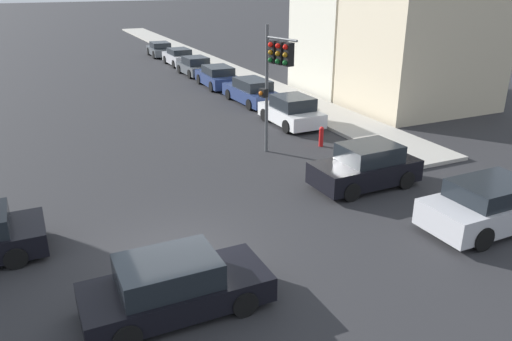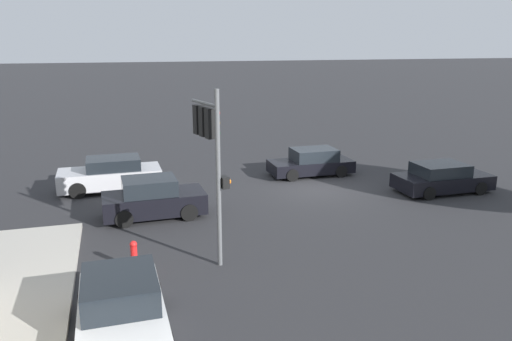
{
  "view_description": "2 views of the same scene",
  "coord_description": "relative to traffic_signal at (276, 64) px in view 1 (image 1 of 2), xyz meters",
  "views": [
    {
      "loc": [
        -3.05,
        -11.73,
        7.21
      ],
      "look_at": [
        3.36,
        2.16,
        1.22
      ],
      "focal_mm": 35.0,
      "sensor_mm": 36.0,
      "label": 1
    },
    {
      "loc": [
        8.9,
        20.83,
        6.71
      ],
      "look_at": [
        3.74,
        2.93,
        1.86
      ],
      "focal_mm": 35.0,
      "sensor_mm": 36.0,
      "label": 2
    }
  ],
  "objects": [
    {
      "name": "parked_car_2",
      "position": [
        2.79,
        14.29,
        -3.19
      ],
      "size": [
        2.07,
        4.48,
        1.43
      ],
      "rotation": [
        0.0,
        0.0,
        1.55
      ],
      "color": "navy",
      "rests_on": "ground_plane"
    },
    {
      "name": "parked_car_1",
      "position": [
        2.96,
        8.98,
        -3.18
      ],
      "size": [
        2.0,
        4.82,
        1.48
      ],
      "rotation": [
        0.0,
        0.0,
        1.61
      ],
      "color": "navy",
      "rests_on": "ground_plane"
    },
    {
      "name": "parked_car_0",
      "position": [
        2.89,
        3.83,
        -3.17
      ],
      "size": [
        2.06,
        3.94,
        1.52
      ],
      "rotation": [
        0.0,
        0.0,
        1.59
      ],
      "color": "silver",
      "rests_on": "ground_plane"
    },
    {
      "name": "crossing_car_2",
      "position": [
        1.49,
        -4.36,
        -3.14
      ],
      "size": [
        3.96,
        2.01,
        1.58
      ],
      "rotation": [
        0.0,
        0.0,
        3.17
      ],
      "color": "black",
      "rests_on": "ground_plane"
    },
    {
      "name": "rowhouse_backdrop",
      "position": [
        11.24,
        7.16,
        1.39
      ],
      "size": [
        8.1,
        11.77,
        11.48
      ],
      "color": "beige",
      "rests_on": "ground_plane"
    },
    {
      "name": "parked_car_5",
      "position": [
        2.76,
        29.65,
        -3.23
      ],
      "size": [
        2.04,
        4.14,
        1.34
      ],
      "rotation": [
        0.0,
        0.0,
        1.54
      ],
      "color": "#4C5156",
      "rests_on": "ground_plane"
    },
    {
      "name": "fire_hydrant",
      "position": [
        2.45,
        0.22,
        -3.39
      ],
      "size": [
        0.22,
        0.22,
        0.92
      ],
      "color": "red",
      "rests_on": "ground_plane"
    },
    {
      "name": "ground_plane",
      "position": [
        -6.14,
        -6.27,
        -3.88
      ],
      "size": [
        300.0,
        300.0,
        0.0
      ],
      "primitive_type": "plane",
      "color": "#28282B"
    },
    {
      "name": "traffic_signal",
      "position": [
        0.0,
        0.0,
        0.0
      ],
      "size": [
        0.89,
        1.9,
        5.4
      ],
      "rotation": [
        0.0,
        0.0,
        3.38
      ],
      "color": "#515456",
      "rests_on": "ground_plane"
    },
    {
      "name": "parked_car_4",
      "position": [
        2.96,
        24.1,
        -3.2
      ],
      "size": [
        1.95,
        4.23,
        1.41
      ],
      "rotation": [
        0.0,
        0.0,
        1.58
      ],
      "color": "#B7B7BC",
      "rests_on": "ground_plane"
    },
    {
      "name": "sidewalk_strip",
      "position": [
        5.61,
        26.05,
        -3.8
      ],
      "size": [
        2.92,
        60.0,
        0.16
      ],
      "color": "#ADA89E",
      "rests_on": "ground_plane"
    },
    {
      "name": "parked_car_3",
      "position": [
        2.78,
        19.14,
        -3.21
      ],
      "size": [
        2.04,
        3.97,
        1.41
      ],
      "rotation": [
        0.0,
        0.0,
        1.6
      ],
      "color": "#4C5156",
      "rests_on": "ground_plane"
    },
    {
      "name": "crossing_car_1",
      "position": [
        3.05,
        -8.6,
        -3.14
      ],
      "size": [
        4.59,
        2.08,
        1.53
      ],
      "rotation": [
        0.0,
        0.0,
        0.02
      ],
      "color": "#B7B7BC",
      "rests_on": "ground_plane"
    },
    {
      "name": "crossing_car_3",
      "position": [
        -6.88,
        -8.54,
        -3.23
      ],
      "size": [
        4.26,
        1.92,
        1.38
      ],
      "rotation": [
        0.0,
        0.0,
        0.01
      ],
      "color": "black",
      "rests_on": "ground_plane"
    }
  ]
}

